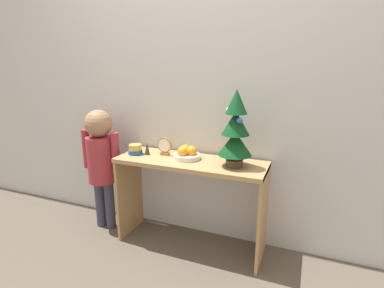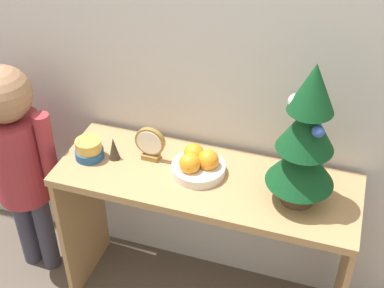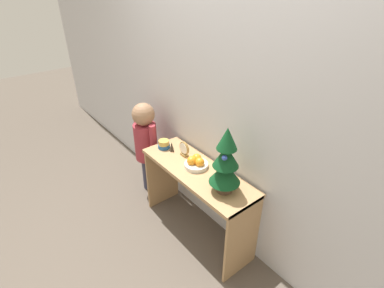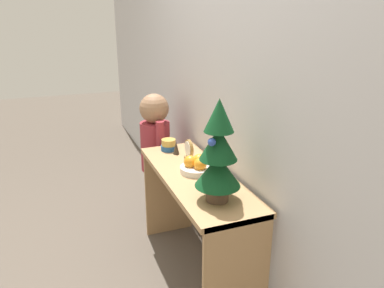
{
  "view_description": "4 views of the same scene",
  "coord_description": "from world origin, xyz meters",
  "views": [
    {
      "loc": [
        0.78,
        -1.7,
        1.34
      ],
      "look_at": [
        0.02,
        0.17,
        0.81
      ],
      "focal_mm": 28.0,
      "sensor_mm": 36.0,
      "label": 1
    },
    {
      "loc": [
        0.4,
        -1.21,
        1.9
      ],
      "look_at": [
        -0.05,
        0.19,
        0.82
      ],
      "focal_mm": 50.0,
      "sensor_mm": 36.0,
      "label": 2
    },
    {
      "loc": [
        1.51,
        -1.06,
        2.07
      ],
      "look_at": [
        -0.07,
        0.2,
        0.88
      ],
      "focal_mm": 28.0,
      "sensor_mm": 36.0,
      "label": 3
    },
    {
      "loc": [
        1.83,
        -0.54,
        1.56
      ],
      "look_at": [
        0.02,
        0.16,
        0.88
      ],
      "focal_mm": 35.0,
      "sensor_mm": 36.0,
      "label": 4
    }
  ],
  "objects": [
    {
      "name": "ground_plane",
      "position": [
        0.0,
        0.0,
        0.0
      ],
      "size": [
        12.0,
        12.0,
        0.0
      ],
      "primitive_type": "plane",
      "color": "brown"
    },
    {
      "name": "back_wall",
      "position": [
        0.0,
        0.43,
        1.25
      ],
      "size": [
        7.0,
        0.05,
        2.5
      ],
      "primitive_type": "cube",
      "color": "silver",
      "rests_on": "ground_plane"
    },
    {
      "name": "console_table",
      "position": [
        0.0,
        0.19,
        0.52
      ],
      "size": [
        1.08,
        0.38,
        0.68
      ],
      "color": "tan",
      "rests_on": "ground_plane"
    },
    {
      "name": "mini_tree",
      "position": [
        0.32,
        0.18,
        0.93
      ],
      "size": [
        0.23,
        0.23,
        0.51
      ],
      "color": "#4C3828",
      "rests_on": "console_table"
    },
    {
      "name": "fruit_bowl",
      "position": [
        -0.04,
        0.21,
        0.72
      ],
      "size": [
        0.19,
        0.19,
        0.1
      ],
      "color": "silver",
      "rests_on": "console_table"
    },
    {
      "name": "singing_bowl",
      "position": [
        -0.45,
        0.17,
        0.72
      ],
      "size": [
        0.11,
        0.11,
        0.08
      ],
      "color": "#235189",
      "rests_on": "console_table"
    },
    {
      "name": "desk_clock",
      "position": [
        -0.23,
        0.23,
        0.75
      ],
      "size": [
        0.11,
        0.04,
        0.13
      ],
      "color": "olive",
      "rests_on": "console_table"
    },
    {
      "name": "figurine",
      "position": [
        -0.35,
        0.19,
        0.73
      ],
      "size": [
        0.04,
        0.04,
        0.09
      ],
      "color": "#382D23",
      "rests_on": "console_table"
    },
    {
      "name": "child_figure",
      "position": [
        -0.77,
        0.16,
        0.63
      ],
      "size": [
        0.35,
        0.22,
        1.0
      ],
      "color": "#38384C",
      "rests_on": "ground_plane"
    }
  ]
}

